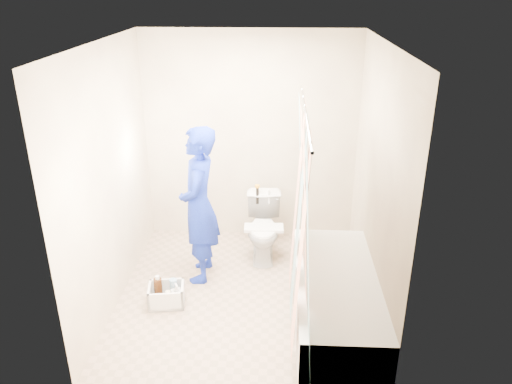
{
  "coord_description": "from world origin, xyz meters",
  "views": [
    {
      "loc": [
        0.33,
        -4.11,
        2.88
      ],
      "look_at": [
        0.11,
        0.4,
        0.93
      ],
      "focal_mm": 35.0,
      "sensor_mm": 36.0,
      "label": 1
    }
  ],
  "objects_px": {
    "bathtub": "(335,300)",
    "cleaning_caddy": "(168,296)",
    "plumber": "(199,206)",
    "toilet": "(264,228)"
  },
  "relations": [
    {
      "from": "plumber",
      "to": "cleaning_caddy",
      "type": "xyz_separation_m",
      "value": [
        -0.25,
        -0.52,
        -0.71
      ]
    },
    {
      "from": "bathtub",
      "to": "cleaning_caddy",
      "type": "xyz_separation_m",
      "value": [
        -1.56,
        0.23,
        -0.17
      ]
    },
    {
      "from": "plumber",
      "to": "cleaning_caddy",
      "type": "bearing_deg",
      "value": -26.79
    },
    {
      "from": "bathtub",
      "to": "toilet",
      "type": "distance_m",
      "value": 1.37
    },
    {
      "from": "bathtub",
      "to": "toilet",
      "type": "height_order",
      "value": "toilet"
    },
    {
      "from": "bathtub",
      "to": "cleaning_caddy",
      "type": "height_order",
      "value": "bathtub"
    },
    {
      "from": "bathtub",
      "to": "toilet",
      "type": "bearing_deg",
      "value": 119.58
    },
    {
      "from": "cleaning_caddy",
      "to": "plumber",
      "type": "bearing_deg",
      "value": 55.66
    },
    {
      "from": "bathtub",
      "to": "plumber",
      "type": "xyz_separation_m",
      "value": [
        -1.3,
        0.75,
        0.54
      ]
    },
    {
      "from": "toilet",
      "to": "plumber",
      "type": "height_order",
      "value": "plumber"
    }
  ]
}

